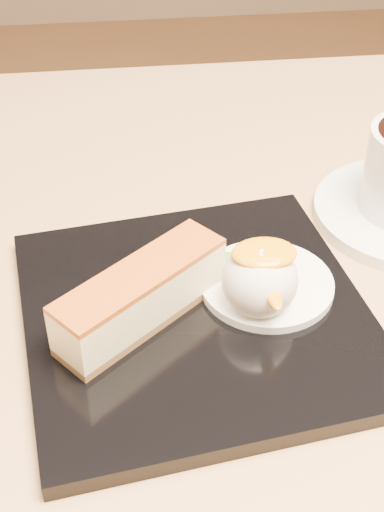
{
  "coord_description": "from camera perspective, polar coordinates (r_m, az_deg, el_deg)",
  "views": [
    {
      "loc": [
        -0.04,
        -0.35,
        1.05
      ],
      "look_at": [
        0.01,
        0.01,
        0.76
      ],
      "focal_mm": 50.0,
      "sensor_mm": 36.0,
      "label": 1
    }
  ],
  "objects": [
    {
      "name": "table",
      "position": [
        0.6,
        -0.48,
        -15.44
      ],
      "size": [
        0.8,
        0.8,
        0.72
      ],
      "color": "black",
      "rests_on": "ground"
    },
    {
      "name": "dessert_plate",
      "position": [
        0.47,
        0.3,
        -4.76
      ],
      "size": [
        0.25,
        0.25,
        0.01
      ],
      "primitive_type": "cube",
      "rotation": [
        0.0,
        0.0,
        0.13
      ],
      "color": "black",
      "rests_on": "table"
    },
    {
      "name": "cheesecake",
      "position": [
        0.45,
        -4.08,
        -3.17
      ],
      "size": [
        0.11,
        0.1,
        0.04
      ],
      "rotation": [
        0.0,
        0.0,
        0.69
      ],
      "color": "brown",
      "rests_on": "dessert_plate"
    },
    {
      "name": "cream_smear",
      "position": [
        0.48,
        5.99,
        -2.24
      ],
      "size": [
        0.09,
        0.09,
        0.01
      ],
      "primitive_type": "cylinder",
      "color": "white",
      "rests_on": "dessert_plate"
    },
    {
      "name": "ice_cream_scoop",
      "position": [
        0.45,
        5.44,
        -1.92
      ],
      "size": [
        0.05,
        0.05,
        0.05
      ],
      "primitive_type": "sphere",
      "color": "white",
      "rests_on": "cream_smear"
    },
    {
      "name": "mango_sauce",
      "position": [
        0.44,
        5.8,
        0.24
      ],
      "size": [
        0.04,
        0.03,
        0.01
      ],
      "primitive_type": "ellipsoid",
      "color": "orange",
      "rests_on": "ice_cream_scoop"
    },
    {
      "name": "mint_sprig",
      "position": [
        0.49,
        2.11,
        -0.28
      ],
      "size": [
        0.04,
        0.03,
        0.0
      ],
      "color": "green",
      "rests_on": "cream_smear"
    }
  ]
}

